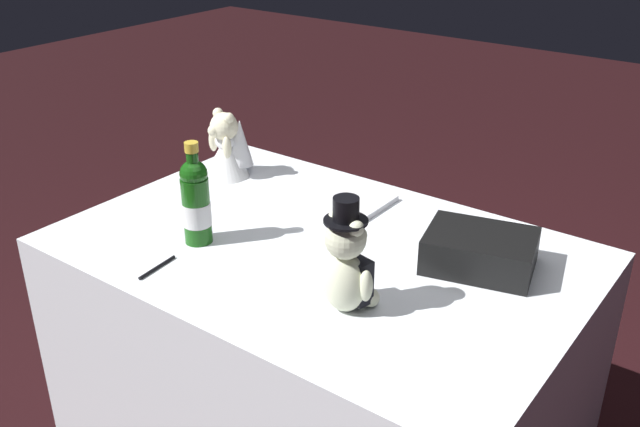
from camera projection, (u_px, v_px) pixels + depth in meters
reception_table at (320, 359)px, 2.13m from camera, size 1.43×0.95×0.77m
teddy_bear_groom at (347, 264)px, 1.64m from camera, size 0.14×0.13×0.29m
teddy_bear_bride at (229, 147)px, 2.38m from camera, size 0.16×0.21×0.23m
champagne_bottle at (196, 201)px, 1.94m from camera, size 0.08×0.08×0.29m
signing_pen at (159, 267)px, 1.85m from camera, size 0.02×0.14×0.01m
gift_case_black at (480, 251)px, 1.84m from camera, size 0.32×0.27×0.10m
guestbook at (345, 206)px, 2.18m from camera, size 0.20×0.29×0.02m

